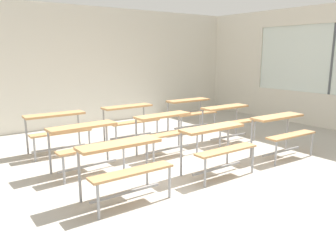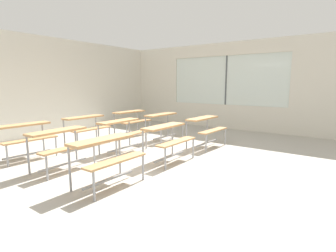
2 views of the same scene
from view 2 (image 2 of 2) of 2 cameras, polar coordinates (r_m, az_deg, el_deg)
The scene contains 12 objects.
ground at distance 5.29m, azimuth -5.03°, elevation -8.65°, with size 10.00×9.00×0.05m, color #ADA89E.
wall_back at distance 8.68m, azimuth -28.54°, elevation 7.50°, with size 10.00×0.12×3.00m, color silver.
wall_right at distance 9.35m, azimuth 16.11°, elevation 7.98°, with size 0.12×9.00×3.00m.
desk_bench_r0c0 at distance 4.21m, azimuth -13.19°, elevation -5.24°, with size 1.11×0.60×0.74m.
desk_bench_r0c1 at distance 5.36m, azimuth 0.04°, elevation -1.87°, with size 1.11×0.60×0.74m.
desk_bench_r0c2 at distance 6.69m, azimuth 8.27°, elevation 0.26°, with size 1.13×0.64×0.74m.
desk_bench_r1c0 at distance 5.24m, azimuth -22.23°, elevation -2.84°, with size 1.12×0.63×0.74m.
desk_bench_r1c1 at distance 6.20m, azimuth -9.91°, elevation -0.49°, with size 1.11×0.61×0.74m.
desk_bench_r1c2 at distance 7.41m, azimuth -0.88°, elevation 1.23°, with size 1.12×0.63×0.74m.
desk_bench_r2c0 at distance 6.33m, azimuth -28.65°, elevation -1.30°, with size 1.12×0.62×0.74m.
desk_bench_r2c1 at distance 7.15m, azimuth -17.33°, elevation 0.52°, with size 1.10×0.60×0.74m.
desk_bench_r2c2 at distance 8.22m, azimuth -7.87°, elevation 1.95°, with size 1.13×0.64×0.74m.
Camera 2 is at (-3.80, -3.30, 1.60)m, focal length 28.00 mm.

